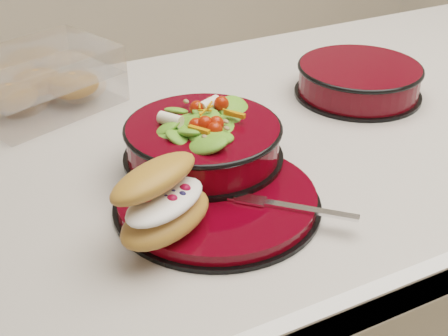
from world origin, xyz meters
name	(u,v)px	position (x,y,z in m)	size (l,w,h in m)	color
island_counter	(313,317)	(0.00, 0.00, 0.45)	(1.24, 0.74, 0.90)	silver
dinner_plate	(218,200)	(-0.28, -0.15, 0.91)	(0.26, 0.26, 0.02)	black
salad_bowl	(203,136)	(-0.26, -0.06, 0.95)	(0.22, 0.22, 0.09)	black
croissant	(163,200)	(-0.37, -0.18, 0.96)	(0.15, 0.14, 0.08)	#C77E3D
fork	(292,207)	(-0.22, -0.22, 0.92)	(0.12, 0.11, 0.00)	silver
pastry_box	(41,81)	(-0.40, 0.24, 0.94)	(0.26, 0.23, 0.09)	white
extra_bowl	(359,79)	(0.08, 0.04, 0.93)	(0.21, 0.21, 0.05)	black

